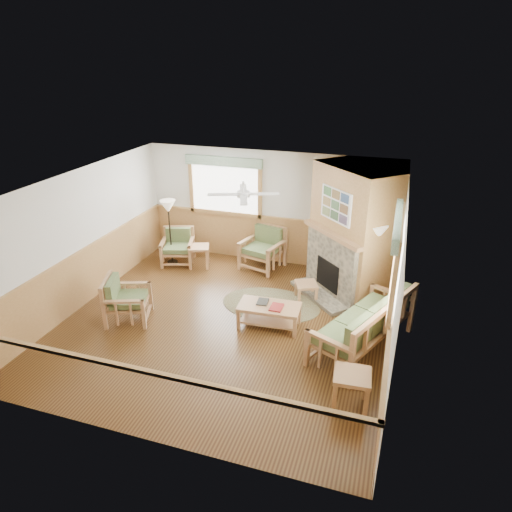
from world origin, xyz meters
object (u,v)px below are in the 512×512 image
(floor_lamp_left, at_px, (170,232))
(floor_lamp_right, at_px, (372,268))
(armchair_left, at_px, (128,299))
(armchair_back_right, at_px, (262,249))
(footstool, at_px, (306,291))
(end_table_sofa, at_px, (351,390))
(armchair_back_left, at_px, (177,247))
(coffee_table, at_px, (269,316))
(sofa, at_px, (363,323))
(end_table_chairs, at_px, (199,256))

(floor_lamp_left, distance_m, floor_lamp_right, 4.82)
(armchair_left, distance_m, floor_lamp_left, 2.64)
(armchair_back_right, distance_m, floor_lamp_right, 2.86)
(footstool, bearing_deg, end_table_sofa, -66.29)
(footstool, xyz_separation_m, floor_lamp_left, (-3.49, 0.79, 0.61))
(armchair_back_left, relative_size, footstool, 1.94)
(floor_lamp_right, bearing_deg, armchair_back_right, 156.08)
(coffee_table, distance_m, footstool, 1.30)
(armchair_left, distance_m, end_table_sofa, 4.49)
(footstool, bearing_deg, floor_lamp_right, 1.97)
(armchair_left, xyz_separation_m, floor_lamp_left, (-0.42, 2.58, 0.36))
(end_table_sofa, distance_m, footstool, 3.16)
(end_table_sofa, relative_size, floor_lamp_right, 0.33)
(end_table_sofa, bearing_deg, armchair_left, 165.80)
(coffee_table, bearing_deg, armchair_left, -171.10)
(sofa, bearing_deg, armchair_back_right, -110.45)
(footstool, relative_size, floor_lamp_right, 0.24)
(armchair_left, height_order, end_table_sofa, armchair_left)
(footstool, xyz_separation_m, floor_lamp_right, (1.27, 0.04, 0.71))
(end_table_chairs, relative_size, end_table_sofa, 0.90)
(armchair_back_left, xyz_separation_m, armchair_left, (0.27, -2.61, 0.02))
(armchair_left, bearing_deg, end_table_chairs, -26.52)
(end_table_chairs, distance_m, floor_lamp_left, 0.90)
(end_table_chairs, bearing_deg, armchair_left, -96.89)
(armchair_back_left, xyz_separation_m, coffee_table, (2.91, -2.04, -0.19))
(coffee_table, relative_size, end_table_chairs, 2.17)
(armchair_back_right, relative_size, armchair_left, 1.11)
(end_table_chairs, relative_size, floor_lamp_right, 0.29)
(footstool, bearing_deg, coffee_table, -109.66)
(armchair_left, bearing_deg, footstool, -79.39)
(sofa, distance_m, end_table_chairs, 4.59)
(armchair_left, relative_size, coffee_table, 0.77)
(sofa, xyz_separation_m, end_table_chairs, (-4.04, 2.16, -0.24))
(end_table_sofa, bearing_deg, floor_lamp_right, 90.00)
(armchair_left, bearing_deg, floor_lamp_right, -86.72)
(armchair_back_right, bearing_deg, footstool, -27.69)
(armchair_left, bearing_deg, coffee_table, -97.51)
(floor_lamp_right, bearing_deg, floor_lamp_left, 171.15)
(end_table_sofa, xyz_separation_m, floor_lamp_left, (-4.77, 3.68, 0.51))
(footstool, distance_m, floor_lamp_right, 1.45)
(end_table_chairs, bearing_deg, coffee_table, -40.87)
(armchair_back_right, bearing_deg, end_table_sofa, -43.19)
(armchair_back_right, distance_m, end_table_chairs, 1.52)
(armchair_back_right, height_order, end_table_sofa, armchair_back_right)
(armchair_back_left, bearing_deg, footstool, -31.12)
(floor_lamp_right, bearing_deg, coffee_table, -143.36)
(end_table_chairs, xyz_separation_m, end_table_sofa, (4.04, -3.68, 0.03))
(armchair_left, distance_m, end_table_chairs, 2.61)
(end_table_sofa, bearing_deg, sofa, 90.00)
(sofa, distance_m, coffee_table, 1.74)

